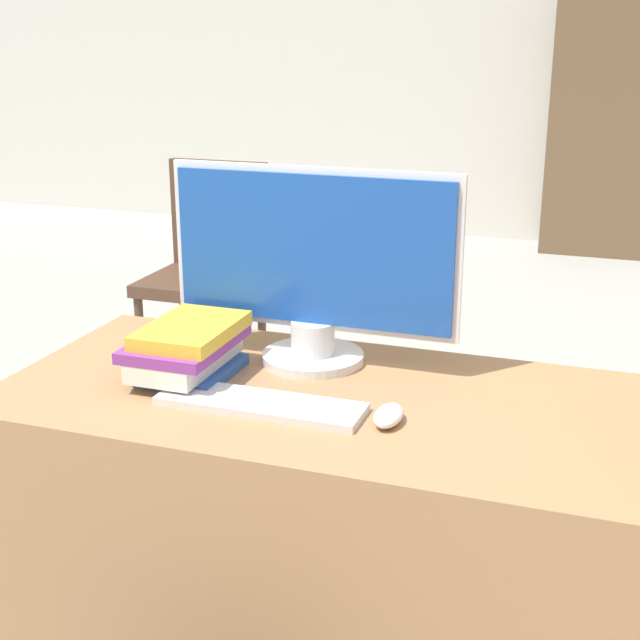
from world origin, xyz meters
TOP-DOWN VIEW (x-y plane):
  - wall_back at (0.00, 5.23)m, footprint 12.00×0.06m
  - desk at (0.00, 0.32)m, footprint 1.47×0.63m
  - monitor at (-0.17, 0.48)m, footprint 0.63×0.22m
  - keyboard at (-0.18, 0.21)m, footprint 0.40×0.11m
  - mouse at (0.07, 0.22)m, footprint 0.05×0.10m
  - book_stack at (-0.38, 0.31)m, footprint 0.19×0.26m
  - far_chair at (-1.20, 2.06)m, footprint 0.44×0.44m
  - bookshelf_far at (0.38, 4.99)m, footprint 0.95×0.32m

SIDE VIEW (x-z plane):
  - desk at x=0.00m, z-range 0.00..0.76m
  - far_chair at x=-1.20m, z-range 0.06..0.98m
  - keyboard at x=-0.18m, z-range 0.76..0.78m
  - mouse at x=0.07m, z-range 0.76..0.79m
  - book_stack at x=-0.38m, z-range 0.76..0.88m
  - bookshelf_far at x=0.38m, z-range 0.00..1.69m
  - monitor at x=-0.17m, z-range 0.76..1.18m
  - wall_back at x=0.00m, z-range 0.00..2.80m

